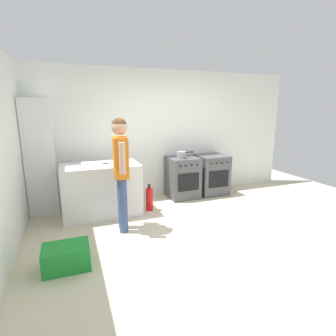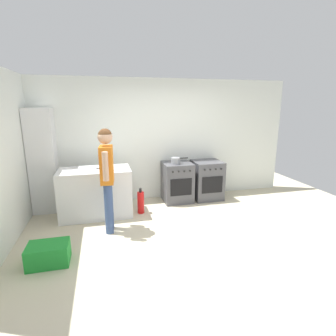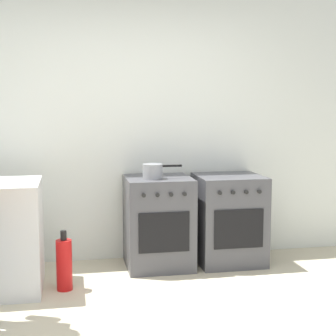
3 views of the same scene
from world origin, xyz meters
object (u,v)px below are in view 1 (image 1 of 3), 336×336
Objects in this scene: pot at (182,155)px; recycling_crate_lower at (66,257)px; oven_right at (211,174)px; fire_extinguisher at (149,199)px; larder_cabinet at (40,158)px; person at (121,164)px; knife_bread at (124,165)px; knife_chef at (100,164)px; oven_left at (182,177)px.

recycling_crate_lower is at bearing -141.47° from pot.
pot is (-0.75, -0.09, 0.49)m from oven_right.
fire_extinguisher is 0.25× the size of larder_cabinet.
pot is 0.21× the size of person.
knife_bread reaches higher than fire_extinguisher.
pot is 1.74m from person.
pot reaches higher than knife_chef.
pot is at bearing -173.52° from oven_right.
larder_cabinet reaches higher than pot.
oven_right is 3.39m from larder_cabinet.
fire_extinguisher is at bearing 45.54° from person.
larder_cabinet is (-0.95, 0.47, 0.10)m from knife_chef.
knife_chef is 0.15× the size of larder_cabinet.
person is at bearing -143.39° from oven_left.
larder_cabinet is (-0.35, 1.96, 0.86)m from recycling_crate_lower.
larder_cabinet is at bearing 153.62° from knife_chef.
oven_left is 2.75× the size of knife_chef.
oven_left is 1.01m from fire_extinguisher.
oven_left is 2.97m from recycling_crate_lower.
larder_cabinet is (-1.32, 0.69, 0.10)m from knife_bread.
pot reaches higher than knife_bread.
person is (-2.17, -1.10, 0.60)m from oven_right.
knife_bread is at bearing -163.86° from oven_right.
person reaches higher than knife_bread.
knife_bread is (-1.26, -0.50, -0.01)m from pot.
knife_bread is at bearing -158.48° from pot.
oven_right is 2.15m from knife_bread.
oven_left is 2.34× the size of pot.
fire_extinguisher reaches higher than recycling_crate_lower.
person is at bearing -45.74° from larder_cabinet.
larder_cabinet reaches higher than person.
person is (-1.48, -1.10, 0.60)m from oven_left.
pot reaches higher than recycling_crate_lower.
oven_right is at bearing -1.75° from larder_cabinet.
knife_chef is 0.60× the size of recycling_crate_lower.
knife_bread is 0.18× the size of person.
larder_cabinet is (-3.34, 0.10, 0.57)m from oven_right.
knife_chef reaches higher than oven_right.
oven_right is 2.34× the size of pot.
oven_left is 1.80m from knife_chef.
pot reaches higher than oven_right.
oven_right is 0.91m from pot.
pot is 0.70× the size of recycling_crate_lower.
oven_right is at bearing 31.96° from recycling_crate_lower.
larder_cabinet is (-1.17, 1.20, -0.03)m from person.
oven_left is 1.63× the size of recycling_crate_lower.
knife_chef is at bearing 149.96° from knife_bread.
recycling_crate_lower is (-1.43, -1.38, -0.08)m from fire_extinguisher.
oven_left is at bearing 39.05° from recycling_crate_lower.
person is at bearing -134.46° from fire_extinguisher.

